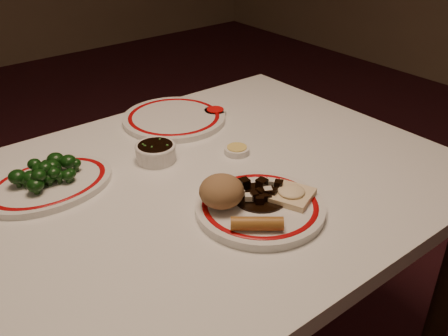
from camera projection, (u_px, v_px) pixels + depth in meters
dining_table at (200, 213)px, 1.19m from camera, size 1.20×0.90×0.75m
main_plate at (260, 207)px, 1.03m from camera, size 0.29×0.29×0.02m
rice_mound at (222, 191)px, 1.01m from camera, size 0.09×0.09×0.07m
spring_roll at (257, 224)px, 0.95m from camera, size 0.10×0.08×0.03m
fried_wonton at (291, 194)px, 1.04m from camera, size 0.11×0.11×0.02m
stirfry_heap at (261, 193)px, 1.05m from camera, size 0.11×0.12×0.03m
broccoli_plate at (49, 184)px, 1.11m from camera, size 0.30×0.27×0.02m
broccoli_pile at (46, 172)px, 1.10m from camera, size 0.16×0.11×0.05m
soy_bowl at (156, 153)px, 1.22m from camera, size 0.10×0.10×0.04m
sweet_sour_dish at (215, 112)px, 1.46m from camera, size 0.06×0.06×0.02m
mustard_dish at (237, 150)px, 1.25m from camera, size 0.06×0.06×0.02m
far_plate at (174, 118)px, 1.42m from camera, size 0.36×0.36×0.02m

